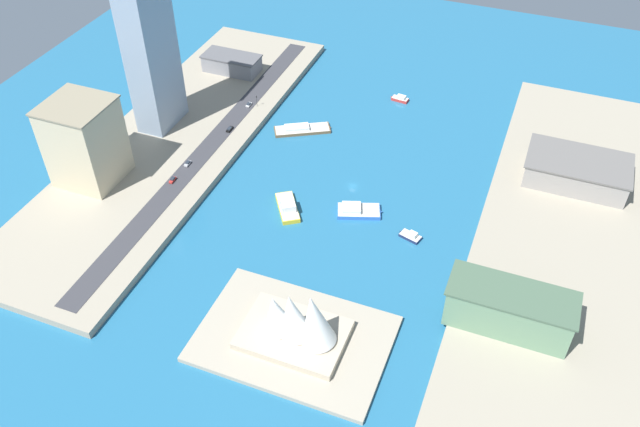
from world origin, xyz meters
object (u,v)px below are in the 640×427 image
at_px(suv_black, 230,129).
at_px(van_white, 249,104).
at_px(catamaran_blue, 357,210).
at_px(terminal_long_green, 509,308).
at_px(carpark_squat_concrete, 577,170).
at_px(tugboat_red, 400,99).
at_px(patrol_launch_navy, 411,236).
at_px(traffic_light_waterfront, 257,99).
at_px(tower_tall_glass, 151,54).
at_px(pickup_red, 173,180).
at_px(barge_flat_brown, 301,129).
at_px(warehouse_low_gray, 232,63).
at_px(office_block_beige, 85,142).
at_px(sedan_silver, 188,163).
at_px(opera_landmark, 297,321).
at_px(ferry_yellow_fast, 288,207).

distance_m(suv_black, van_white, 24.64).
height_order(catamaran_blue, terminal_long_green, terminal_long_green).
relative_size(carpark_squat_concrete, van_white, 10.66).
bearing_deg(van_white, tugboat_red, -151.10).
bearing_deg(suv_black, terminal_long_green, 153.83).
bearing_deg(terminal_long_green, patrol_launch_navy, -37.69).
xyz_separation_m(catamaran_blue, traffic_light_waterfront, (77.37, -58.84, 6.40)).
bearing_deg(tower_tall_glass, carpark_squat_concrete, -172.49).
relative_size(carpark_squat_concrete, pickup_red, 10.17).
height_order(tugboat_red, traffic_light_waterfront, traffic_light_waterfront).
bearing_deg(pickup_red, barge_flat_brown, -120.50).
bearing_deg(tower_tall_glass, patrol_launch_navy, 166.38).
height_order(warehouse_low_gray, tower_tall_glass, tower_tall_glass).
bearing_deg(warehouse_low_gray, barge_flat_brown, 147.28).
bearing_deg(office_block_beige, pickup_red, -164.38).
bearing_deg(catamaran_blue, pickup_red, 9.26).
xyz_separation_m(sedan_silver, pickup_red, (0.20, 13.59, 0.05)).
height_order(tugboat_red, warehouse_low_gray, warehouse_low_gray).
height_order(barge_flat_brown, van_white, van_white).
xyz_separation_m(patrol_launch_navy, opera_landmark, (23.98, 68.89, 10.59)).
xyz_separation_m(barge_flat_brown, pickup_red, (37.99, 64.50, 3.26)).
bearing_deg(patrol_launch_navy, tower_tall_glass, -13.62).
bearing_deg(patrol_launch_navy, terminal_long_green, 142.31).
xyz_separation_m(patrol_launch_navy, carpark_squat_concrete, (-61.35, -61.73, 8.39)).
relative_size(sedan_silver, pickup_red, 0.96).
distance_m(barge_flat_brown, van_white, 34.40).
bearing_deg(pickup_red, van_white, -93.58).
bearing_deg(office_block_beige, patrol_launch_navy, -173.41).
bearing_deg(office_block_beige, opera_landmark, 157.62).
relative_size(suv_black, pickup_red, 1.10).
bearing_deg(patrol_launch_navy, sedan_silver, -3.30).
relative_size(catamaran_blue, opera_landmark, 0.56).
distance_m(sedan_silver, traffic_light_waterfront, 60.02).
distance_m(van_white, opera_landmark, 158.12).
bearing_deg(ferry_yellow_fast, barge_flat_brown, -72.95).
xyz_separation_m(van_white, traffic_light_waterfront, (-4.35, -1.27, 3.42)).
bearing_deg(traffic_light_waterfront, barge_flat_brown, 163.93).
bearing_deg(opera_landmark, van_white, -57.64).
distance_m(warehouse_low_gray, suv_black, 61.70).
xyz_separation_m(ferry_yellow_fast, office_block_beige, (92.74, 14.65, 21.35)).
bearing_deg(terminal_long_green, carpark_squat_concrete, -99.09).
bearing_deg(ferry_yellow_fast, warehouse_low_gray, -51.65).
relative_size(patrol_launch_navy, tower_tall_glass, 0.14).
bearing_deg(tugboat_red, catamaran_blue, 94.92).
bearing_deg(traffic_light_waterfront, carpark_squat_concrete, 178.59).
bearing_deg(catamaran_blue, van_white, -35.16).
relative_size(van_white, opera_landmark, 0.11).
xyz_separation_m(barge_flat_brown, catamaran_blue, (-48.21, 50.45, 0.23)).
height_order(tugboat_red, terminal_long_green, terminal_long_green).
distance_m(patrol_launch_navy, traffic_light_waterfront, 123.40).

